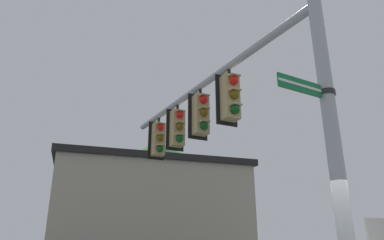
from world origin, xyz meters
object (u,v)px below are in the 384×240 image
traffic_light_arm_end (159,139)px  traffic_light_nearest_pole (231,97)px  street_name_sign (313,89)px  traffic_light_mid_outer (178,128)px  traffic_light_mid_inner (201,114)px

traffic_light_arm_end → traffic_light_nearest_pole: bearing=94.2°
traffic_light_arm_end → street_name_sign: size_ratio=1.13×
traffic_light_mid_outer → traffic_light_nearest_pole: bearing=94.2°
traffic_light_mid_inner → traffic_light_arm_end: (0.19, -2.55, 0.00)m
traffic_light_nearest_pole → traffic_light_mid_inner: size_ratio=1.00×
traffic_light_nearest_pole → traffic_light_mid_outer: (0.19, -2.55, 0.00)m
traffic_light_nearest_pole → traffic_light_mid_outer: bearing=-85.8°
traffic_light_mid_inner → traffic_light_arm_end: same height
traffic_light_mid_inner → traffic_light_mid_outer: same height
street_name_sign → traffic_light_mid_outer: bearing=-89.0°
traffic_light_mid_inner → street_name_sign: 3.93m
traffic_light_nearest_pole → street_name_sign: traffic_light_nearest_pole is taller
street_name_sign → traffic_light_arm_end: bearing=-88.4°
traffic_light_arm_end → street_name_sign: bearing=91.6°
traffic_light_nearest_pole → traffic_light_arm_end: same height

